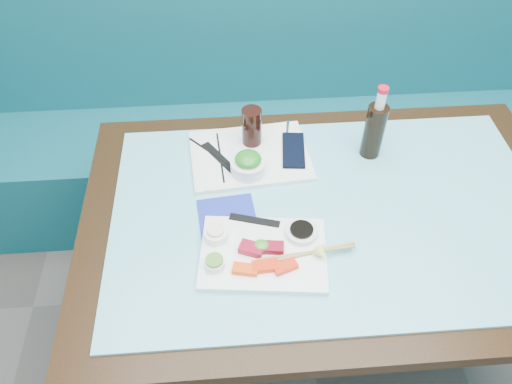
{
  "coord_description": "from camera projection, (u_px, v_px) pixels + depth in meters",
  "views": [
    {
      "loc": [
        -0.28,
        0.56,
        1.82
      ],
      "look_at": [
        -0.21,
        1.5,
        0.8
      ],
      "focal_mm": 35.0,
      "sensor_mm": 36.0,
      "label": 1
    }
  ],
  "objects": [
    {
      "name": "glass_top",
      "position": [
        331.0,
        212.0,
        1.4
      ],
      "size": [
        1.22,
        0.76,
        0.01
      ],
      "primitive_type": "cube",
      "color": "#6AC2D4",
      "rests_on": "dining_table"
    },
    {
      "name": "seaweed_garnish",
      "position": [
        261.0,
        246.0,
        1.28
      ],
      "size": [
        0.05,
        0.05,
        0.02
      ],
      "primitive_type": "ellipsoid",
      "rotation": [
        0.0,
        0.0,
        0.19
      ],
      "color": "#3E9021",
      "rests_on": "sashimi_plate"
    },
    {
      "name": "salmon_left",
      "position": [
        245.0,
        269.0,
        1.23
      ],
      "size": [
        0.07,
        0.04,
        0.02
      ],
      "primitive_type": "cube",
      "rotation": [
        0.0,
        0.0,
        -0.22
      ],
      "color": "#FE490A",
      "rests_on": "sashimi_plate"
    },
    {
      "name": "ramekin_ginger",
      "position": [
        216.0,
        235.0,
        1.3
      ],
      "size": [
        0.07,
        0.07,
        0.03
      ],
      "primitive_type": "cylinder",
      "rotation": [
        0.0,
        0.0,
        -0.04
      ],
      "color": "white",
      "rests_on": "sashimi_plate"
    },
    {
      "name": "wooden_chopstick_b",
      "position": [
        311.0,
        253.0,
        1.27
      ],
      "size": [
        0.24,
        0.05,
        0.01
      ],
      "primitive_type": "cylinder",
      "rotation": [
        1.57,
        0.0,
        -1.39
      ],
      "color": "#A7844E",
      "rests_on": "sashimi_plate"
    },
    {
      "name": "paper_placemat",
      "position": [
        250.0,
        154.0,
        1.54
      ],
      "size": [
        0.37,
        0.29,
        0.0
      ],
      "primitive_type": "cube",
      "rotation": [
        0.0,
        0.0,
        0.21
      ],
      "color": "white",
      "rests_on": "serving_tray"
    },
    {
      "name": "ramekin_wasabi",
      "position": [
        215.0,
        264.0,
        1.24
      ],
      "size": [
        0.07,
        0.07,
        0.02
      ],
      "primitive_type": "cylinder",
      "rotation": [
        0.0,
        0.0,
        0.31
      ],
      "color": "white",
      "rests_on": "sashimi_plate"
    },
    {
      "name": "lemon_wedge",
      "position": [
        322.0,
        254.0,
        1.25
      ],
      "size": [
        0.05,
        0.04,
        0.04
      ],
      "primitive_type": "cone",
      "rotation": [
        1.57,
        0.0,
        0.39
      ],
      "color": "#EEF272",
      "rests_on": "sashimi_plate"
    },
    {
      "name": "wooden_chopstick_a",
      "position": [
        307.0,
        253.0,
        1.27
      ],
      "size": [
        0.25,
        0.03,
        0.01
      ],
      "primitive_type": "cylinder",
      "rotation": [
        1.57,
        0.0,
        -1.48
      ],
      "color": "#997E48",
      "rests_on": "sashimi_plate"
    },
    {
      "name": "dining_table",
      "position": [
        327.0,
        231.0,
        1.46
      ],
      "size": [
        1.4,
        0.9,
        0.75
      ],
      "color": "black",
      "rests_on": "ground"
    },
    {
      "name": "fork",
      "position": [
        287.0,
        129.0,
        1.61
      ],
      "size": [
        0.02,
        0.08,
        0.01
      ],
      "primitive_type": "cylinder",
      "rotation": [
        1.57,
        0.0,
        -0.17
      ],
      "color": "silver",
      "rests_on": "serving_tray"
    },
    {
      "name": "cola_bottle_cap",
      "position": [
        383.0,
        90.0,
        1.38
      ],
      "size": [
        0.03,
        0.03,
        0.01
      ],
      "primitive_type": "cylinder",
      "rotation": [
        0.0,
        0.0,
        -0.11
      ],
      "color": "red",
      "rests_on": "cola_bottle_neck"
    },
    {
      "name": "cola_bottle_neck",
      "position": [
        381.0,
        100.0,
        1.41
      ],
      "size": [
        0.03,
        0.03,
        0.06
      ],
      "primitive_type": "cylinder",
      "rotation": [
        0.0,
        0.0,
        -0.02
      ],
      "color": "white",
      "rests_on": "cola_bottle_body"
    },
    {
      "name": "salmon_right",
      "position": [
        285.0,
        267.0,
        1.24
      ],
      "size": [
        0.07,
        0.05,
        0.01
      ],
      "primitive_type": "cube",
      "rotation": [
        0.0,
        0.0,
        0.36
      ],
      "color": "red",
      "rests_on": "sashimi_plate"
    },
    {
      "name": "black_chopstick_a",
      "position": [
        218.0,
        157.0,
        1.52
      ],
      "size": [
        0.18,
        0.19,
        0.01
      ],
      "primitive_type": "cylinder",
      "rotation": [
        1.57,
        0.0,
        0.75
      ],
      "color": "black",
      "rests_on": "serving_tray"
    },
    {
      "name": "cola_bottle_body",
      "position": [
        374.0,
        131.0,
        1.49
      ],
      "size": [
        0.07,
        0.07,
        0.18
      ],
      "primitive_type": "cylinder",
      "rotation": [
        0.0,
        0.0,
        0.23
      ],
      "color": "black",
      "rests_on": "glass_top"
    },
    {
      "name": "booth_bench",
      "position": [
        288.0,
        125.0,
        2.25
      ],
      "size": [
        3.0,
        0.56,
        1.17
      ],
      "color": "#0F5661",
      "rests_on": "ground"
    },
    {
      "name": "soy_fill",
      "position": [
        302.0,
        229.0,
        1.31
      ],
      "size": [
        0.07,
        0.07,
        0.01
      ],
      "primitive_type": "cylinder",
      "rotation": [
        0.0,
        0.0,
        0.16
      ],
      "color": "black",
      "rests_on": "soy_dish"
    },
    {
      "name": "tuna_right",
      "position": [
        273.0,
        248.0,
        1.28
      ],
      "size": [
        0.06,
        0.04,
        0.02
      ],
      "primitive_type": "cube",
      "rotation": [
        0.0,
        0.0,
        -0.12
      ],
      "color": "maroon",
      "rests_on": "sashimi_plate"
    },
    {
      "name": "seaweed_bowl",
      "position": [
        248.0,
        166.0,
        1.47
      ],
      "size": [
        0.11,
        0.11,
        0.04
      ],
      "primitive_type": "cylinder",
      "rotation": [
        0.0,
        0.0,
        -0.09
      ],
      "color": "white",
      "rests_on": "serving_tray"
    },
    {
      "name": "tray_sleeve",
      "position": [
        219.0,
        157.0,
        1.52
      ],
      "size": [
        0.11,
        0.15,
        0.0
      ],
      "primitive_type": "cube",
      "rotation": [
        0.0,
        0.0,
        0.58
      ],
      "color": "black",
      "rests_on": "serving_tray"
    },
    {
      "name": "salmon_mid",
      "position": [
        265.0,
        266.0,
        1.24
      ],
      "size": [
        0.07,
        0.04,
        0.02
      ],
      "primitive_type": "cube",
      "rotation": [
        0.0,
        0.0,
        0.06
      ],
      "color": "red",
      "rests_on": "sashimi_plate"
    },
    {
      "name": "sashimi_plate",
      "position": [
        263.0,
        254.0,
        1.29
      ],
      "size": [
        0.35,
        0.26,
        0.02
      ],
      "primitive_type": "cube",
      "rotation": [
        0.0,
        0.0,
        -0.11
      ],
      "color": "white",
      "rests_on": "glass_top"
    },
    {
      "name": "cola_glass",
      "position": [
        252.0,
        127.0,
        1.53
      ],
      "size": [
        0.07,
        0.07,
        0.13
      ],
      "primitive_type": "cylinder",
      "rotation": [
        0.0,
        0.0,
        0.11
      ],
      "color": "black",
      "rests_on": "serving_tray"
    },
    {
      "name": "blue_napkin",
      "position": [
        227.0,
        218.0,
        1.37
      ],
      "size": [
        0.17,
        0.17,
        0.01
      ],
      "primitive_type": "cube",
      "rotation": [
        0.0,
        0.0,
        0.1
      ],
      "color": "#1B2B99",
      "rests_on": "glass_top"
    },
    {
      "name": "seaweed_salad",
      "position": [
        248.0,
        159.0,
        1.45
      ],
      "size": [
        0.09,
        0.09,
        0.04
      ],
      "primitive_type": "ellipsoid",
      "rotation": [
        0.0,
        0.0,
        0.14
      ],
      "color": "#22791C",
      "rests_on": "seaweed_bowl"
    },
    {
      "name": "wasabi_fill",
      "position": [
        214.0,
        260.0,
        1.23
      ],
      "size": [
        0.05,
        0.05,
        0.01
      ],
      "primitive_type": "cylinder",
      "rotation": [
        0.0,
        0.0,
        -0.29
      ],
      "color": "#568B2C",
      "rests_on": "ramekin_wasabi"
    },
    {
      "name": "tuna_left",
      "position": [
        252.0,
        249.0,
        1.27
      ],
      "size": [
        0.07,
        0.06,
        0.02
      ],
      "primitive_type": "cube",
      "rotation": [
        0.0,
        0.0,
        -0.38
      ],
      "color": "maroon",
      "rests_on": "sashimi_plate"
    },
    {
      "name": "soy_dish",
      "position": [
        301.0,
        232.0,
        1.31
      ],
      "size": [
        0.1,
        0.1,
        0.02
      ],
      "primitive_type": "cylinder",
      "rotation": [
        0.0,
        0.0,
        -0.18
      ],
      "color": "white",
      "rests_on": "sashimi_plate"
    },
    {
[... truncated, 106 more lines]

